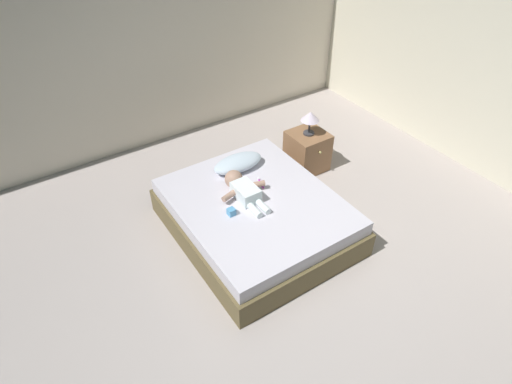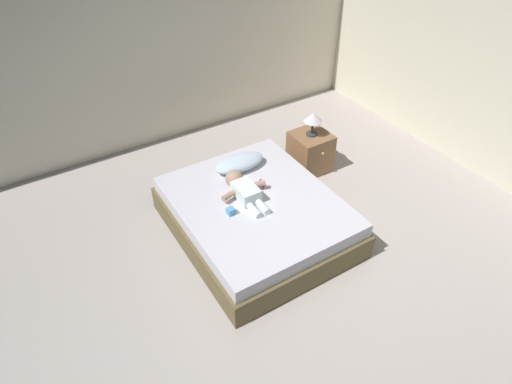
% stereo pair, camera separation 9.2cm
% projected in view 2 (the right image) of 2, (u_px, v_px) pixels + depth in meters
% --- Properties ---
extents(ground_plane, '(8.00, 8.00, 0.00)m').
position_uv_depth(ground_plane, '(284.00, 297.00, 3.77)').
color(ground_plane, '#B0A39E').
extents(wall_behind_bed, '(8.00, 0.12, 2.79)m').
position_uv_depth(wall_behind_bed, '(136.00, 32.00, 4.85)').
color(wall_behind_bed, beige).
rests_on(wall_behind_bed, ground_plane).
extents(bed, '(1.48, 1.76, 0.41)m').
position_uv_depth(bed, '(256.00, 216.00, 4.27)').
color(bed, brown).
rests_on(bed, ground_plane).
extents(pillow, '(0.54, 0.27, 0.14)m').
position_uv_depth(pillow, '(239.00, 163.00, 4.49)').
color(pillow, silver).
rests_on(pillow, bed).
extents(baby, '(0.48, 0.62, 0.18)m').
position_uv_depth(baby, '(243.00, 188.00, 4.16)').
color(baby, white).
rests_on(baby, bed).
extents(toothbrush, '(0.05, 0.16, 0.02)m').
position_uv_depth(toothbrush, '(261.00, 183.00, 4.33)').
color(toothbrush, '#BC2DB0').
rests_on(toothbrush, bed).
extents(nightstand, '(0.41, 0.44, 0.46)m').
position_uv_depth(nightstand, '(310.00, 152.00, 5.09)').
color(nightstand, '#8B6040').
rests_on(nightstand, ground_plane).
extents(lamp, '(0.21, 0.21, 0.28)m').
position_uv_depth(lamp, '(313.00, 118.00, 4.81)').
color(lamp, '#333338').
rests_on(lamp, nightstand).
extents(toy_block, '(0.07, 0.07, 0.07)m').
position_uv_depth(toy_block, '(231.00, 211.00, 3.97)').
color(toy_block, '#569FD4').
rests_on(toy_block, bed).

